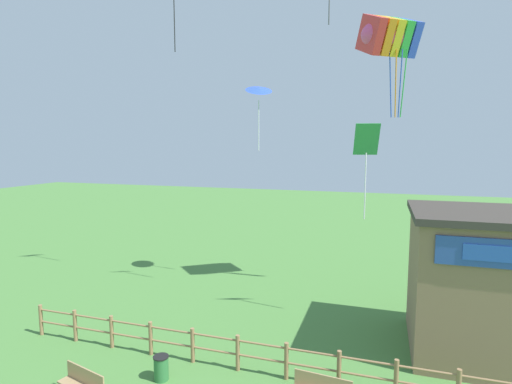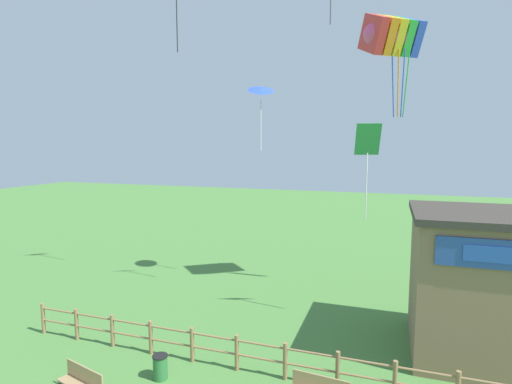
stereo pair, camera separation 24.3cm
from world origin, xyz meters
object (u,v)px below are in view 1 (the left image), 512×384
Objects in this scene: park_bench_near_fence at (82,384)px; kite_blue_delta at (259,91)px; trash_bin at (161,368)px; kite_rainbow_parafoil at (389,36)px; seaside_building at (506,285)px; kite_green_diamond at (366,149)px.

kite_blue_delta is (1.91, 11.20, 9.78)m from park_bench_near_fence.
trash_bin is 0.17× the size of kite_rainbow_parafoil.
park_bench_near_fence is 0.50× the size of kite_blue_delta.
kite_blue_delta is (-6.30, -0.20, -2.24)m from kite_rainbow_parafoil.
trash_bin is (-10.77, -4.97, -2.22)m from seaside_building.
kite_rainbow_parafoil reaches higher than kite_green_diamond.
kite_blue_delta is (-10.50, 4.59, 7.67)m from seaside_building.
kite_blue_delta is at bearing 88.37° from trash_bin.
seaside_building is 3.71× the size of park_bench_near_fence.
kite_rainbow_parafoil reaches higher than trash_bin.
kite_blue_delta is 0.91× the size of kite_green_diamond.
kite_green_diamond is (7.50, 7.81, 6.81)m from park_bench_near_fence.
kite_blue_delta is 7.18m from kite_green_diamond.
seaside_building is 11.78m from kite_rainbow_parafoil.
kite_blue_delta reaches higher than park_bench_near_fence.
kite_rainbow_parafoil is at bearing 131.24° from seaside_building.
kite_green_diamond is at bearing 46.18° from park_bench_near_fence.
kite_green_diamond is at bearing -31.21° from kite_blue_delta.
seaside_building is at bearing -13.77° from kite_green_diamond.
kite_green_diamond is at bearing 166.23° from seaside_building.
kite_green_diamond reaches higher than park_bench_near_fence.
trash_bin is at bearing -123.95° from kite_rainbow_parafoil.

